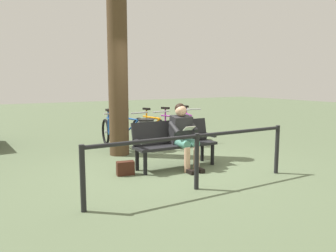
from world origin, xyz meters
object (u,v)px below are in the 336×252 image
object	(u,v)px
bicycle_green	(151,131)
bicycle_purple	(171,130)
person_reading	(183,133)
litter_bin	(146,135)
tree_trunk	(118,69)
bicycle_blue	(111,134)
bicycle_red	(129,133)
bicycle_black	(188,127)
bench	(174,140)
handbag	(125,168)

from	to	relation	value
bicycle_green	bicycle_purple	bearing A→B (deg)	78.77
person_reading	litter_bin	bearing A→B (deg)	-92.69
tree_trunk	bicycle_purple	size ratio (longest dim) A/B	2.40
bicycle_blue	bicycle_red	bearing A→B (deg)	77.70
bicycle_black	bicycle_green	distance (m)	1.22
bench	bicycle_black	distance (m)	2.83
bench	bicycle_red	size ratio (longest dim) A/B	0.97
handbag	bicycle_blue	world-z (taller)	bicycle_blue
bicycle_green	bicycle_blue	size ratio (longest dim) A/B	0.99
tree_trunk	bicycle_purple	distance (m)	2.30
bicycle_green	litter_bin	bearing A→B (deg)	-47.74
bicycle_red	bicycle_blue	world-z (taller)	same
tree_trunk	bicycle_blue	xyz separation A→B (m)	(-0.06, -0.71, -1.51)
bicycle_green	bicycle_red	bearing A→B (deg)	-101.00
bench	bicycle_blue	distance (m)	2.25
bicycle_purple	bicycle_red	xyz separation A→B (m)	(1.15, -0.02, 0.00)
tree_trunk	bicycle_black	world-z (taller)	tree_trunk
bicycle_purple	bicycle_green	distance (m)	0.58
handbag	bicycle_blue	distance (m)	2.35
bicycle_red	person_reading	bearing A→B (deg)	-9.13
bench	bicycle_red	world-z (taller)	bicycle_red
litter_bin	bench	bearing A→B (deg)	82.93
litter_bin	bicycle_green	size ratio (longest dim) A/B	0.44
bicycle_green	bicycle_red	size ratio (longest dim) A/B	1.01
bench	person_reading	bearing A→B (deg)	121.90
litter_bin	bicycle_green	distance (m)	0.60
tree_trunk	bicycle_green	bearing A→B (deg)	-152.37
bench	handbag	xyz separation A→B (m)	(1.02, 0.07, -0.39)
person_reading	bicycle_black	distance (m)	2.92
tree_trunk	bicycle_green	size ratio (longest dim) A/B	2.24
person_reading	bicycle_blue	world-z (taller)	person_reading
bicycle_blue	litter_bin	bearing A→B (deg)	51.79
litter_bin	bicycle_green	bearing A→B (deg)	-127.74
bench	bicycle_green	bearing A→B (deg)	-104.97
handbag	person_reading	bearing A→B (deg)	175.33
litter_bin	bicycle_red	world-z (taller)	bicycle_red
handbag	bicycle_red	bearing A→B (deg)	-115.21
person_reading	bicycle_green	xyz separation A→B (m)	(-0.46, -2.21, -0.31)
handbag	tree_trunk	xyz separation A→B (m)	(-0.51, -1.56, 1.75)
person_reading	bicycle_black	bearing A→B (deg)	-124.73
bench	bicycle_black	xyz separation A→B (m)	(-1.77, -2.21, -0.15)
litter_bin	bicycle_black	bearing A→B (deg)	-157.92
bench	bicycle_red	xyz separation A→B (m)	(0.02, -2.05, -0.15)
tree_trunk	bicycle_blue	distance (m)	1.67
litter_bin	person_reading	bearing A→B (deg)	86.92
bench	tree_trunk	world-z (taller)	tree_trunk
person_reading	litter_bin	xyz separation A→B (m)	(-0.09, -1.73, -0.29)
handbag	litter_bin	world-z (taller)	litter_bin
person_reading	handbag	xyz separation A→B (m)	(1.12, -0.09, -0.54)
bench	bicycle_purple	xyz separation A→B (m)	(-1.14, -2.03, -0.15)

